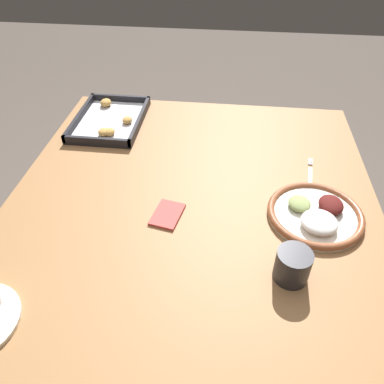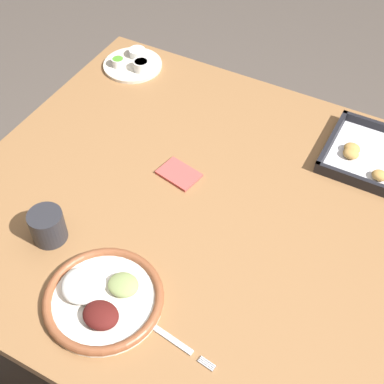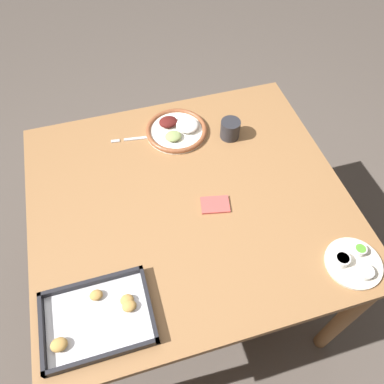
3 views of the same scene
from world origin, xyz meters
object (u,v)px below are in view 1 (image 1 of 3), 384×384
Objects in this scene: baking_tray at (110,120)px; drinking_cup at (293,266)px; dinner_plate at (316,214)px; fork at (310,179)px; napkin at (167,214)px.

drinking_cup is (-0.62, -0.60, 0.03)m from baking_tray.
fork is (0.16, -0.01, -0.01)m from dinner_plate.
drinking_cup is at bearing -136.08° from baking_tray.
drinking_cup is at bearing -117.92° from napkin.
dinner_plate is at bearing -22.37° from drinking_cup.
drinking_cup reaches higher than baking_tray.
fork is 2.49× the size of drinking_cup.
fork is 0.38m from drinking_cup.
baking_tray is 0.54m from napkin.
dinner_plate reaches higher than napkin.
drinking_cup is 0.35m from napkin.
dinner_plate is at bearing -84.70° from napkin.
drinking_cup is at bearing 157.63° from dinner_plate.
baking_tray is 0.87m from drinking_cup.
dinner_plate is 0.22m from drinking_cup.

